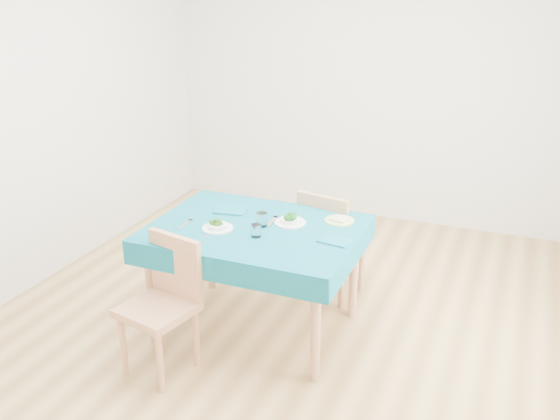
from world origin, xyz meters
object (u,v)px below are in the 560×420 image
at_px(chair_far, 334,232).
at_px(bowl_near, 218,225).
at_px(bowl_far, 290,219).
at_px(chair_near, 157,300).
at_px(side_plate, 339,221).
at_px(table, 256,279).

bearing_deg(chair_far, bowl_near, 67.20).
bearing_deg(bowl_far, chair_near, -123.34).
height_order(chair_far, side_plate, chair_far).
distance_m(table, chair_far, 0.76).
bearing_deg(chair_far, chair_near, 74.54).
bearing_deg(bowl_near, side_plate, 31.97).
relative_size(table, bowl_near, 6.66).
height_order(table, chair_near, chair_near).
height_order(table, chair_far, chair_far).
bearing_deg(chair_near, side_plate, 62.39).
relative_size(chair_near, side_plate, 4.91).
bearing_deg(table, chair_near, -117.50).
distance_m(table, side_plate, 0.69).
bearing_deg(bowl_far, bowl_near, -145.94).
bearing_deg(table, bowl_near, -149.79).
distance_m(chair_near, bowl_far, 1.02).
distance_m(chair_near, side_plate, 1.31).
height_order(chair_near, chair_far, chair_far).
relative_size(table, chair_near, 1.38).
distance_m(bowl_near, bowl_far, 0.48).
bearing_deg(side_plate, table, -147.28).
xyz_separation_m(chair_near, side_plate, (0.83, 0.97, 0.27)).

